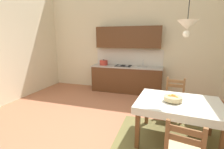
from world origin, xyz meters
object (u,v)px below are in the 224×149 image
(dining_chair_kitchen_side, at_px, (174,100))
(fruit_bowl, at_px, (173,98))
(kitchen_cabinetry, at_px, (127,67))
(dining_table, at_px, (178,108))
(pendant_lamp, at_px, (187,25))

(dining_chair_kitchen_side, relative_size, fruit_bowl, 3.10)
(kitchen_cabinetry, height_order, dining_table, kitchen_cabinetry)
(dining_chair_kitchen_side, bearing_deg, fruit_bowl, -95.92)
(fruit_bowl, bearing_deg, dining_chair_kitchen_side, 84.08)
(dining_table, bearing_deg, dining_chair_kitchen_side, 89.84)
(kitchen_cabinetry, xyz_separation_m, fruit_bowl, (1.36, -2.59, -0.04))
(dining_chair_kitchen_side, height_order, pendant_lamp, pendant_lamp)
(pendant_lamp, bearing_deg, fruit_bowl, -142.60)
(pendant_lamp, bearing_deg, dining_table, -115.37)
(kitchen_cabinetry, relative_size, fruit_bowl, 7.93)
(kitchen_cabinetry, distance_m, dining_chair_kitchen_side, 2.23)
(dining_table, height_order, fruit_bowl, fruit_bowl)
(dining_table, relative_size, fruit_bowl, 4.85)
(kitchen_cabinetry, bearing_deg, pendant_lamp, -59.11)
(dining_chair_kitchen_side, xyz_separation_m, pendant_lamp, (0.03, -0.87, 1.56))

